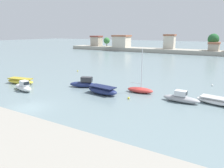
{
  "coord_description": "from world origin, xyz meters",
  "views": [
    {
      "loc": [
        20.63,
        -15.44,
        8.69
      ],
      "look_at": [
        4.66,
        11.2,
        1.1
      ],
      "focal_mm": 34.28,
      "sensor_mm": 36.0,
      "label": 1
    }
  ],
  "objects_px": {
    "moored_boat_2": "(83,83)",
    "mooring_buoy_0": "(78,71)",
    "mooring_buoy_3": "(212,85)",
    "mooring_buoy_1": "(129,98)",
    "moored_boat_1": "(23,87)",
    "moored_boat_4": "(140,90)",
    "moored_boat_6": "(219,101)",
    "moored_boat_3": "(102,90)",
    "moored_boat_5": "(181,98)",
    "moored_boat_0": "(20,81)"
  },
  "relations": [
    {
      "from": "moored_boat_2",
      "to": "mooring_buoy_0",
      "type": "height_order",
      "value": "moored_boat_2"
    },
    {
      "from": "moored_boat_2",
      "to": "mooring_buoy_3",
      "type": "relative_size",
      "value": 15.37
    },
    {
      "from": "mooring_buoy_1",
      "to": "moored_boat_1",
      "type": "bearing_deg",
      "value": -164.13
    },
    {
      "from": "mooring_buoy_0",
      "to": "moored_boat_1",
      "type": "bearing_deg",
      "value": -78.27
    },
    {
      "from": "mooring_buoy_1",
      "to": "moored_boat_4",
      "type": "bearing_deg",
      "value": 89.43
    },
    {
      "from": "moored_boat_1",
      "to": "moored_boat_6",
      "type": "relative_size",
      "value": 0.81
    },
    {
      "from": "mooring_buoy_0",
      "to": "moored_boat_6",
      "type": "bearing_deg",
      "value": -16.28
    },
    {
      "from": "moored_boat_2",
      "to": "mooring_buoy_1",
      "type": "height_order",
      "value": "moored_boat_2"
    },
    {
      "from": "mooring_buoy_1",
      "to": "mooring_buoy_3",
      "type": "bearing_deg",
      "value": 57.08
    },
    {
      "from": "moored_boat_4",
      "to": "mooring_buoy_0",
      "type": "height_order",
      "value": "moored_boat_4"
    },
    {
      "from": "moored_boat_1",
      "to": "mooring_buoy_1",
      "type": "xyz_separation_m",
      "value": [
        15.59,
        4.43,
        -0.43
      ]
    },
    {
      "from": "moored_boat_3",
      "to": "moored_boat_4",
      "type": "distance_m",
      "value": 5.55
    },
    {
      "from": "moored_boat_2",
      "to": "mooring_buoy_1",
      "type": "relative_size",
      "value": 14.61
    },
    {
      "from": "moored_boat_5",
      "to": "mooring_buoy_1",
      "type": "bearing_deg",
      "value": -158.07
    },
    {
      "from": "mooring_buoy_3",
      "to": "moored_boat_0",
      "type": "bearing_deg",
      "value": -152.0
    },
    {
      "from": "moored_boat_2",
      "to": "mooring_buoy_0",
      "type": "relative_size",
      "value": 17.03
    },
    {
      "from": "moored_boat_0",
      "to": "mooring_buoy_3",
      "type": "relative_size",
      "value": 19.0
    },
    {
      "from": "mooring_buoy_0",
      "to": "mooring_buoy_1",
      "type": "distance_m",
      "value": 22.75
    },
    {
      "from": "moored_boat_1",
      "to": "moored_boat_5",
      "type": "relative_size",
      "value": 1.0
    },
    {
      "from": "moored_boat_0",
      "to": "mooring_buoy_0",
      "type": "distance_m",
      "value": 14.21
    },
    {
      "from": "moored_boat_3",
      "to": "moored_boat_2",
      "type": "bearing_deg",
      "value": 166.8
    },
    {
      "from": "moored_boat_2",
      "to": "moored_boat_4",
      "type": "bearing_deg",
      "value": -10.39
    },
    {
      "from": "moored_boat_0",
      "to": "moored_boat_6",
      "type": "xyz_separation_m",
      "value": [
        30.39,
        5.53,
        -0.06
      ]
    },
    {
      "from": "moored_boat_3",
      "to": "moored_boat_6",
      "type": "relative_size",
      "value": 0.9
    },
    {
      "from": "moored_boat_4",
      "to": "moored_boat_0",
      "type": "bearing_deg",
      "value": -169.22
    },
    {
      "from": "moored_boat_4",
      "to": "mooring_buoy_0",
      "type": "bearing_deg",
      "value": 150.91
    },
    {
      "from": "moored_boat_2",
      "to": "mooring_buoy_0",
      "type": "bearing_deg",
      "value": 112.27
    },
    {
      "from": "moored_boat_3",
      "to": "mooring_buoy_3",
      "type": "distance_m",
      "value": 18.49
    },
    {
      "from": "moored_boat_1",
      "to": "moored_boat_2",
      "type": "distance_m",
      "value": 9.09
    },
    {
      "from": "moored_boat_5",
      "to": "mooring_buoy_3",
      "type": "distance_m",
      "value": 11.31
    },
    {
      "from": "moored_boat_1",
      "to": "mooring_buoy_0",
      "type": "distance_m",
      "value": 17.19
    },
    {
      "from": "moored_boat_0",
      "to": "mooring_buoy_1",
      "type": "relative_size",
      "value": 18.06
    },
    {
      "from": "mooring_buoy_3",
      "to": "moored_boat_3",
      "type": "bearing_deg",
      "value": -134.58
    },
    {
      "from": "moored_boat_5",
      "to": "mooring_buoy_1",
      "type": "height_order",
      "value": "moored_boat_5"
    },
    {
      "from": "moored_boat_0",
      "to": "moored_boat_3",
      "type": "xyz_separation_m",
      "value": [
        15.55,
        2.0,
        0.09
      ]
    },
    {
      "from": "moored_boat_2",
      "to": "moored_boat_4",
      "type": "relative_size",
      "value": 0.69
    },
    {
      "from": "moored_boat_1",
      "to": "moored_boat_5",
      "type": "xyz_separation_m",
      "value": [
        21.84,
        6.77,
        -0.05
      ]
    },
    {
      "from": "moored_boat_4",
      "to": "moored_boat_6",
      "type": "relative_size",
      "value": 1.13
    },
    {
      "from": "moored_boat_4",
      "to": "moored_boat_5",
      "type": "distance_m",
      "value": 6.36
    },
    {
      "from": "mooring_buoy_0",
      "to": "mooring_buoy_3",
      "type": "relative_size",
      "value": 0.9
    },
    {
      "from": "moored_boat_5",
      "to": "mooring_buoy_3",
      "type": "height_order",
      "value": "moored_boat_5"
    },
    {
      "from": "moored_boat_1",
      "to": "moored_boat_6",
      "type": "xyz_separation_m",
      "value": [
        26.11,
        8.18,
        -0.18
      ]
    },
    {
      "from": "moored_boat_2",
      "to": "mooring_buoy_0",
      "type": "distance_m",
      "value": 14.51
    },
    {
      "from": "moored_boat_2",
      "to": "moored_boat_5",
      "type": "relative_size",
      "value": 0.96
    },
    {
      "from": "moored_boat_1",
      "to": "mooring_buoy_0",
      "type": "relative_size",
      "value": 17.66
    },
    {
      "from": "moored_boat_5",
      "to": "mooring_buoy_0",
      "type": "distance_m",
      "value": 27.26
    },
    {
      "from": "moored_boat_1",
      "to": "moored_boat_2",
      "type": "relative_size",
      "value": 1.04
    },
    {
      "from": "moored_boat_0",
      "to": "moored_boat_3",
      "type": "distance_m",
      "value": 15.68
    },
    {
      "from": "moored_boat_2",
      "to": "moored_boat_6",
      "type": "distance_m",
      "value": 19.69
    },
    {
      "from": "mooring_buoy_3",
      "to": "mooring_buoy_0",
      "type": "bearing_deg",
      "value": -177.97
    }
  ]
}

